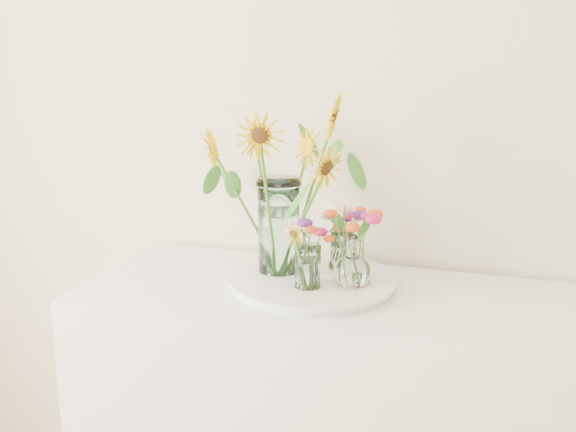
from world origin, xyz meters
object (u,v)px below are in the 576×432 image
Objects in this scene: tray at (312,283)px; small_vase_c at (341,250)px; mason_jar at (279,226)px; small_vase_a at (308,267)px; small_vase_b at (352,261)px.

small_vase_c is (0.06, 0.11, 0.07)m from tray.
small_vase_a is (0.12, -0.11, -0.08)m from mason_jar.
small_vase_c is (0.17, 0.08, -0.08)m from mason_jar.
small_vase_b is at bearing -64.79° from small_vase_c.
tray is 3.67× the size of small_vase_a.
tray is 1.62× the size of mason_jar.
tray is at bearing 96.77° from small_vase_a.
small_vase_b is (0.23, -0.05, -0.07)m from mason_jar.
small_vase_a is 0.20m from small_vase_c.
small_vase_c is at bearing 62.20° from tray.
small_vase_b is 1.27× the size of small_vase_c.
tray is 0.14m from small_vase_c.
small_vase_b reaches higher than tray.
small_vase_b is at bearing 26.49° from small_vase_a.
small_vase_b is at bearing -12.73° from tray.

